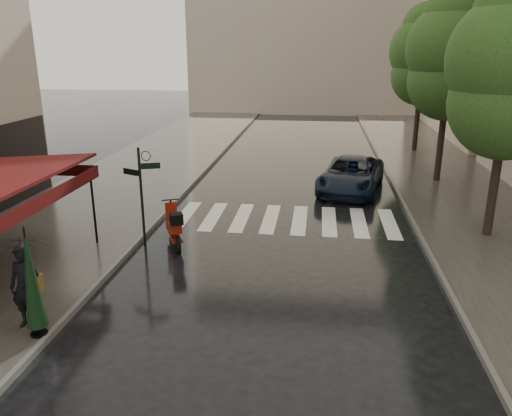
% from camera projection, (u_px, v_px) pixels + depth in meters
% --- Properties ---
extents(ground, '(120.00, 120.00, 0.00)m').
position_uv_depth(ground, '(151.00, 292.00, 12.63)').
color(ground, black).
rests_on(ground, ground).
extents(sidewalk_near, '(6.00, 60.00, 0.12)m').
position_uv_depth(sidewalk_near, '(141.00, 172.00, 24.47)').
color(sidewalk_near, '#38332D').
rests_on(sidewalk_near, ground).
extents(sidewalk_far, '(5.50, 60.00, 0.12)m').
position_uv_depth(sidewalk_far, '(453.00, 182.00, 22.73)').
color(sidewalk_far, '#38332D').
rests_on(sidewalk_far, ground).
extents(curb_near, '(0.12, 60.00, 0.16)m').
position_uv_depth(curb_near, '(202.00, 174.00, 24.11)').
color(curb_near, '#595651').
rests_on(curb_near, ground).
extents(curb_far, '(0.12, 60.00, 0.16)m').
position_uv_depth(curb_far, '(390.00, 179.00, 23.06)').
color(curb_far, '#595651').
rests_on(curb_far, ground).
extents(crosswalk, '(7.85, 3.20, 0.01)m').
position_uv_depth(crosswalk, '(285.00, 219.00, 17.94)').
color(crosswalk, silver).
rests_on(crosswalk, ground).
extents(signpost, '(1.17, 0.29, 3.10)m').
position_uv_depth(signpost, '(141.00, 189.00, 15.04)').
color(signpost, black).
rests_on(signpost, ground).
extents(backdrop_building, '(22.00, 6.00, 20.00)m').
position_uv_depth(backdrop_building, '(312.00, 0.00, 45.08)').
color(backdrop_building, '#BEA991').
rests_on(backdrop_building, ground).
extents(tree_near, '(3.80, 3.80, 7.99)m').
position_uv_depth(tree_near, '(512.00, 68.00, 14.58)').
color(tree_near, black).
rests_on(tree_near, sidewalk_far).
extents(tree_mid, '(3.80, 3.80, 8.34)m').
position_uv_depth(tree_mid, '(451.00, 55.00, 21.12)').
color(tree_mid, black).
rests_on(tree_mid, sidewalk_far).
extents(tree_far, '(3.80, 3.80, 8.16)m').
position_uv_depth(tree_far, '(423.00, 56.00, 27.75)').
color(tree_far, black).
rests_on(tree_far, sidewalk_far).
extents(pedestrian_with_umbrella, '(1.15, 1.17, 2.57)m').
position_uv_depth(pedestrian_with_umbrella, '(21.00, 254.00, 10.34)').
color(pedestrian_with_umbrella, black).
rests_on(pedestrian_with_umbrella, sidewalk_near).
extents(scooter, '(1.03, 1.85, 1.30)m').
position_uv_depth(scooter, '(174.00, 227.00, 15.39)').
color(scooter, black).
rests_on(scooter, ground).
extents(parked_car, '(3.36, 5.50, 1.42)m').
position_uv_depth(parked_car, '(351.00, 175.00, 21.31)').
color(parked_car, black).
rests_on(parked_car, ground).
extents(parasol_front, '(0.43, 0.43, 2.40)m').
position_uv_depth(parasol_front, '(31.00, 279.00, 10.15)').
color(parasol_front, black).
rests_on(parasol_front, sidewalk_near).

